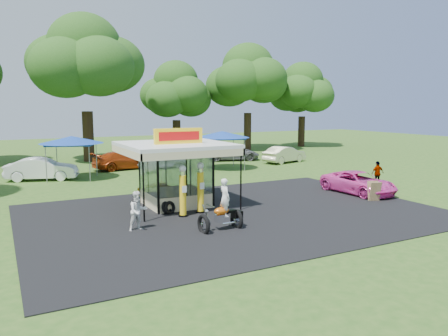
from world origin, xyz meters
The scene contains 23 objects.
ground centered at (0.00, 0.00, 0.00)m, with size 120.00×120.00×0.00m, color #2A5119.
asphalt_apron centered at (0.00, 2.00, 0.02)m, with size 20.00×14.00×0.04m, color black.
gas_station_kiosk centered at (-2.00, 4.99, 1.78)m, with size 5.40×5.40×4.18m.
gas_pump_left centered at (-2.58, 2.58, 1.21)m, with size 0.47×0.47×2.52m.
gas_pump_right centered at (-1.51, 2.87, 1.23)m, with size 0.48×0.48×2.57m.
motorcycle centered at (-1.89, -0.32, 0.91)m, with size 2.00×1.05×2.34m.
spare_tires centered at (-3.03, 3.41, 0.34)m, with size 0.86×0.72×0.69m.
a_frame_sign centered at (8.26, 0.86, 0.57)m, with size 0.68×0.75×1.12m.
kiosk_car centered at (-2.00, 7.20, 0.48)m, with size 1.13×2.82×0.96m, color yellow.
pink_sedan centered at (9.06, 2.88, 0.68)m, with size 2.24×4.86×1.35m, color #F642AE.
spectator_west centered at (-5.17, 1.29, 0.87)m, with size 0.84×0.66×1.73m, color white.
spectator_east_b centered at (12.27, 4.40, 0.82)m, with size 0.96×0.40×1.64m, color gray.
bg_car_a centered at (-7.59, 17.10, 0.81)m, with size 1.72×4.92×1.62m, color white.
bg_car_b centered at (-0.93, 19.75, 0.76)m, with size 2.14×5.25×1.52m, color #9F330C.
bg_car_c centered at (2.08, 18.81, 0.72)m, with size 1.69×4.20×1.43m, color silver.
bg_car_d centered at (10.19, 20.93, 0.72)m, with size 2.40×5.20×1.44m, color slate.
bg_car_e centered at (13.66, 17.08, 0.77)m, with size 1.63×4.67×1.54m, color beige.
tent_west centered at (-5.53, 16.56, 2.85)m, with size 4.51×4.51×3.15m.
tent_east centered at (6.50, 16.06, 2.91)m, with size 4.60×4.60×3.21m.
oak_far_c centered at (-2.51, 26.69, 8.62)m, with size 11.52×11.52×13.58m.
oak_far_d centered at (8.21, 30.85, 6.51)m, with size 8.58×8.58×10.21m.
oak_far_e centered at (16.71, 29.10, 7.92)m, with size 10.43×10.43×12.41m.
oak_far_f centered at (25.37, 29.79, 6.88)m, with size 8.90×8.90×10.72m.
Camera 1 is at (-10.32, -16.53, 5.32)m, focal length 35.00 mm.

